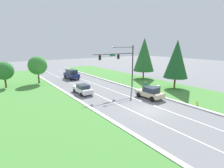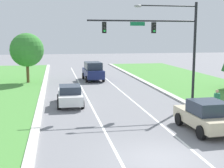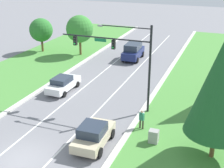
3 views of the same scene
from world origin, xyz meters
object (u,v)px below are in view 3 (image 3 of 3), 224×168
conifer_far_right_tree (221,85)px  champagne_sedan (93,135)px  navy_suv (133,51)px  pedestrian (142,119)px  oak_near_left_tree (80,29)px  oak_far_left_tree (41,30)px  white_sedan (63,84)px  utility_cabinet (154,137)px  traffic_signal_mast (123,53)px

conifer_far_right_tree → champagne_sedan: bearing=-169.0°
navy_suv → champagne_sedan: bearing=-82.2°
navy_suv → conifer_far_right_tree: bearing=-60.9°
pedestrian → oak_near_left_tree: (-13.92, 16.85, 2.81)m
oak_far_left_tree → white_sedan: bearing=-49.2°
navy_suv → oak_far_left_tree: oak_far_left_tree is taller
navy_suv → utility_cabinet: 20.87m
white_sedan → pedestrian: size_ratio=2.71×
conifer_far_right_tree → traffic_signal_mast: bearing=148.8°
navy_suv → white_sedan: 13.51m
champagne_sedan → pedestrian: champagne_sedan is taller
champagne_sedan → oak_near_left_tree: size_ratio=0.78×
navy_suv → pedestrian: navy_suv is taller
traffic_signal_mast → oak_far_left_tree: 21.78m
traffic_signal_mast → conifer_far_right_tree: conifer_far_right_tree is taller
traffic_signal_mast → white_sedan: 8.49m
oak_near_left_tree → oak_far_left_tree: bearing=-175.4°
champagne_sedan → oak_far_left_tree: (-17.28, 19.89, 2.34)m
navy_suv → pedestrian: 18.84m
navy_suv → oak_near_left_tree: size_ratio=0.87×
traffic_signal_mast → pedestrian: traffic_signal_mast is taller
white_sedan → oak_near_left_tree: oak_near_left_tree is taller
utility_cabinet → oak_far_left_tree: size_ratio=0.22×
navy_suv → white_sedan: navy_suv is taller
champagne_sedan → oak_far_left_tree: size_ratio=0.89×
utility_cabinet → oak_near_left_tree: bearing=129.7°
white_sedan → pedestrian: pedestrian is taller
traffic_signal_mast → champagne_sedan: bearing=-89.0°
traffic_signal_mast → white_sedan: (-7.06, 1.54, -4.46)m
pedestrian → oak_near_left_tree: bearing=-34.1°
traffic_signal_mast → oak_far_left_tree: traffic_signal_mast is taller
pedestrian → oak_far_left_tree: 25.86m
traffic_signal_mast → navy_suv: bearing=104.1°
utility_cabinet → oak_far_left_tree: oak_far_left_tree is taller
champagne_sedan → oak_near_left_tree: 23.47m
conifer_far_right_tree → oak_near_left_tree: bearing=136.1°
champagne_sedan → utility_cabinet: champagne_sedan is taller
white_sedan → conifer_far_right_tree: 17.36m
traffic_signal_mast → conifer_far_right_tree: bearing=-31.2°
utility_cabinet → oak_near_left_tree: size_ratio=0.19×
white_sedan → conifer_far_right_tree: size_ratio=0.52×
traffic_signal_mast → white_sedan: bearing=167.7°
navy_suv → white_sedan: (-3.40, -13.07, -0.35)m
white_sedan → oak_near_left_tree: 13.22m
white_sedan → oak_far_left_tree: (-10.11, 11.71, 2.45)m
navy_suv → utility_cabinet: navy_suv is taller
pedestrian → oak_near_left_tree: 22.03m
traffic_signal_mast → oak_near_left_tree: (-11.19, 13.74, -1.49)m
conifer_far_right_tree → white_sedan: bearing=156.9°
white_sedan → oak_far_left_tree: bearing=131.2°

